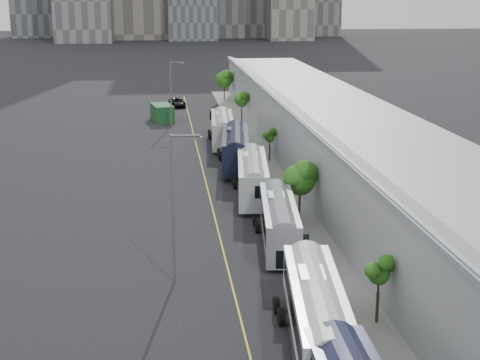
{
  "coord_description": "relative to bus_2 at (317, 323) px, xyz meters",
  "views": [
    {
      "loc": [
        -5.77,
        -1.83,
        18.29
      ],
      "look_at": [
        0.74,
        58.34,
        3.0
      ],
      "focal_mm": 55.0,
      "sensor_mm": 36.0,
      "label": 1
    }
  ],
  "objects": [
    {
      "name": "sidewalk",
      "position": [
        6.96,
        22.1,
        -1.59
      ],
      "size": [
        10.0,
        170.0,
        0.12
      ],
      "primitive_type": "cube",
      "color": "gray",
      "rests_on": "ground"
    },
    {
      "name": "lane_line",
      "position": [
        -3.54,
        22.1,
        -1.64
      ],
      "size": [
        0.12,
        160.0,
        0.02
      ],
      "primitive_type": "cube",
      "color": "gold",
      "rests_on": "ground"
    },
    {
      "name": "depot",
      "position": [
        10.95,
        22.1,
        1.86
      ],
      "size": [
        12.45,
        160.4,
        7.2
      ],
      "color": "gray",
      "rests_on": "ground"
    },
    {
      "name": "bus_2",
      "position": [
        0.0,
        0.0,
        0.0
      ],
      "size": [
        4.02,
        13.56,
        3.91
      ],
      "rotation": [
        0.0,
        0.0,
        -0.1
      ],
      "color": "silver",
      "rests_on": "ground"
    },
    {
      "name": "bus_3",
      "position": [
        0.73,
        17.07,
        -0.14
      ],
      "size": [
        3.66,
        12.43,
        3.58
      ],
      "rotation": [
        0.0,
        0.0,
        -0.1
      ],
      "color": "gray",
      "rests_on": "ground"
    },
    {
      "name": "bus_4",
      "position": [
        0.41,
        30.55,
        -0.04
      ],
      "size": [
        3.9,
        13.26,
        3.82
      ],
      "rotation": [
        0.0,
        0.0,
        -0.1
      ],
      "color": "#B6BAC1",
      "rests_on": "ground"
    },
    {
      "name": "bus_5",
      "position": [
        0.08,
        42.96,
        0.06
      ],
      "size": [
        4.13,
        14.06,
        4.05
      ],
      "rotation": [
        0.0,
        0.0,
        -0.1
      ],
      "color": "black",
      "rests_on": "ground"
    },
    {
      "name": "bus_6",
      "position": [
        -0.26,
        55.69,
        -0.03
      ],
      "size": [
        3.5,
        13.29,
        3.84
      ],
      "rotation": [
        0.0,
        0.0,
        -0.06
      ],
      "color": "silver",
      "rests_on": "ground"
    },
    {
      "name": "tree_1",
      "position": [
        4.14,
        2.94,
        1.49
      ],
      "size": [
        1.25,
        1.25,
        3.85
      ],
      "color": "black",
      "rests_on": "ground"
    },
    {
      "name": "tree_2",
      "position": [
        3.49,
        23.37,
        2.09
      ],
      "size": [
        2.55,
        2.55,
        5.03
      ],
      "color": "black",
      "rests_on": "ground"
    },
    {
      "name": "tree_3",
      "position": [
        4.23,
        45.44,
        1.13
      ],
      "size": [
        1.07,
        1.07,
        3.42
      ],
      "color": "black",
      "rests_on": "ground"
    },
    {
      "name": "tree_4",
      "position": [
        3.87,
        70.9,
        1.87
      ],
      "size": [
        1.79,
        1.79,
        4.45
      ],
      "color": "black",
      "rests_on": "ground"
    },
    {
      "name": "tree_5",
      "position": [
        3.35,
        94.22,
        2.44
      ],
      "size": [
        2.82,
        2.82,
        5.52
      ],
      "color": "black",
      "rests_on": "ground"
    },
    {
      "name": "street_lamp_near",
      "position": [
        -7.06,
        10.53,
        3.97
      ],
      "size": [
        2.04,
        0.22,
        9.84
      ],
      "color": "#59595E",
      "rests_on": "ground"
    },
    {
      "name": "street_lamp_far",
      "position": [
        -6.2,
        69.88,
        3.62
      ],
      "size": [
        2.04,
        0.22,
        9.16
      ],
      "color": "#59595E",
      "rests_on": "ground"
    },
    {
      "name": "shipping_container",
      "position": [
        -7.67,
        74.23,
        -0.42
      ],
      "size": [
        3.62,
        6.0,
        2.47
      ],
      "primitive_type": "cube",
      "rotation": [
        0.0,
        0.0,
        0.17
      ],
      "color": "#123D1C",
      "rests_on": "ground"
    },
    {
      "name": "suv",
      "position": [
        -5.13,
        88.3,
        -0.91
      ],
      "size": [
        3.11,
        5.59,
        1.48
      ],
      "primitive_type": "imported",
      "rotation": [
        0.0,
        0.0,
        0.13
      ],
      "color": "black",
      "rests_on": "ground"
    }
  ]
}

